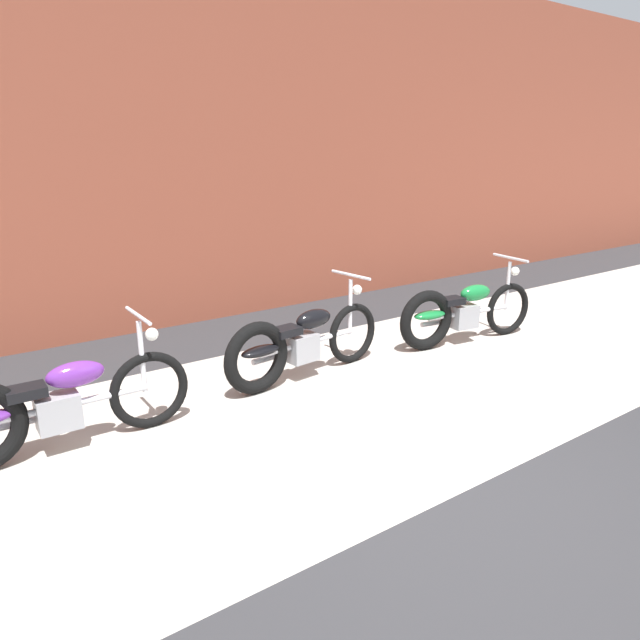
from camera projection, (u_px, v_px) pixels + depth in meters
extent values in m
plane|color=#2D2D30|center=(448.00, 500.00, 3.93)|extent=(80.00, 80.00, 0.00)
cube|color=#B2ADA3|center=(307.00, 409.00, 5.30)|extent=(36.00, 3.50, 0.01)
cube|color=brown|center=(155.00, 136.00, 7.30)|extent=(36.00, 0.50, 4.95)
torus|color=black|center=(150.00, 390.00, 4.88)|extent=(0.68, 0.08, 0.68)
cylinder|color=silver|center=(68.00, 405.00, 4.51)|extent=(1.24, 0.06, 0.06)
cube|color=#99999E|center=(58.00, 412.00, 4.47)|extent=(0.32, 0.22, 0.28)
ellipsoid|color=#6B2D93|center=(75.00, 374.00, 4.48)|extent=(0.44, 0.19, 0.20)
cube|color=black|center=(26.00, 392.00, 4.30)|extent=(0.28, 0.20, 0.08)
cylinder|color=silver|center=(142.00, 357.00, 4.77)|extent=(0.04, 0.04, 0.62)
cylinder|color=silver|center=(138.00, 315.00, 4.67)|extent=(0.03, 0.58, 0.03)
sphere|color=white|center=(152.00, 334.00, 4.77)|extent=(0.11, 0.11, 0.11)
cylinder|color=silver|center=(23.00, 422.00, 4.48)|extent=(0.55, 0.06, 0.06)
torus|color=black|center=(352.00, 333.00, 6.39)|extent=(0.68, 0.15, 0.68)
torus|color=black|center=(257.00, 358.00, 5.56)|extent=(0.74, 0.21, 0.73)
cylinder|color=silver|center=(308.00, 342.00, 5.97)|extent=(1.23, 0.18, 0.06)
cube|color=#99999E|center=(302.00, 348.00, 5.93)|extent=(0.34, 0.25, 0.28)
ellipsoid|color=black|center=(314.00, 319.00, 5.95)|extent=(0.46, 0.23, 0.20)
ellipsoid|color=black|center=(261.00, 351.00, 5.57)|extent=(0.46, 0.23, 0.10)
cube|color=black|center=(286.00, 331.00, 5.74)|extent=(0.30, 0.23, 0.08)
cylinder|color=silver|center=(350.00, 307.00, 6.27)|extent=(0.05, 0.05, 0.62)
cylinder|color=silver|center=(351.00, 275.00, 6.17)|extent=(0.09, 0.58, 0.03)
sphere|color=white|center=(357.00, 290.00, 6.29)|extent=(0.11, 0.11, 0.11)
cylinder|color=silver|center=(275.00, 356.00, 5.91)|extent=(0.55, 0.12, 0.06)
torus|color=black|center=(508.00, 309.00, 7.36)|extent=(0.68, 0.17, 0.68)
torus|color=black|center=(426.00, 320.00, 6.78)|extent=(0.74, 0.23, 0.73)
cylinder|color=silver|center=(469.00, 312.00, 7.06)|extent=(1.23, 0.23, 0.06)
cube|color=#99999E|center=(464.00, 316.00, 7.04)|extent=(0.35, 0.26, 0.28)
ellipsoid|color=#197A38|center=(475.00, 293.00, 7.03)|extent=(0.46, 0.25, 0.20)
ellipsoid|color=#197A38|center=(430.00, 315.00, 6.79)|extent=(0.46, 0.24, 0.10)
cube|color=black|center=(452.00, 301.00, 6.89)|extent=(0.31, 0.24, 0.08)
cylinder|color=silver|center=(508.00, 286.00, 7.25)|extent=(0.05, 0.05, 0.62)
cylinder|color=silver|center=(510.00, 258.00, 7.15)|extent=(0.11, 0.58, 0.03)
sphere|color=white|center=(515.00, 271.00, 7.24)|extent=(0.11, 0.11, 0.11)
cylinder|color=silver|center=(440.00, 322.00, 7.08)|extent=(0.55, 0.14, 0.06)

